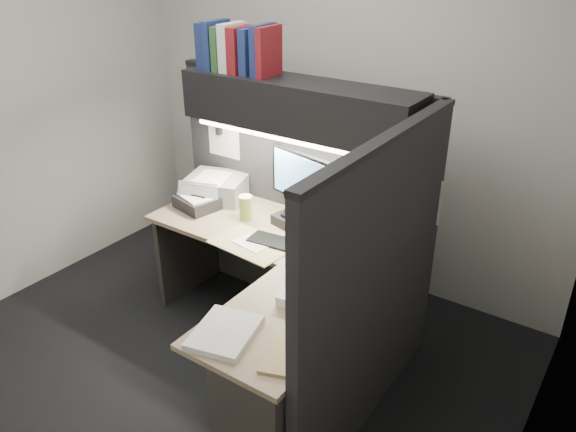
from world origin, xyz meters
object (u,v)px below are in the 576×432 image
at_px(telephone, 353,240).
at_px(coffee_cup, 246,208).
at_px(monitor, 300,199).
at_px(keyboard, 284,244).
at_px(overhead_shelf, 297,106).
at_px(notebook_stack, 197,202).
at_px(desk, 266,330).
at_px(printer, 217,187).

distance_m(telephone, coffee_cup, 0.76).
distance_m(monitor, keyboard, 0.32).
height_order(overhead_shelf, notebook_stack, overhead_shelf).
distance_m(desk, printer, 1.27).
xyz_separation_m(desk, monitor, (-0.22, 0.67, 0.49)).
distance_m(coffee_cup, printer, 0.41).
relative_size(telephone, notebook_stack, 0.74).
distance_m(printer, notebook_stack, 0.21).
xyz_separation_m(overhead_shelf, printer, (-0.67, -0.02, -0.69)).
height_order(telephone, notebook_stack, notebook_stack).
bearing_deg(keyboard, telephone, 27.20).
xyz_separation_m(monitor, keyboard, (0.05, -0.25, -0.19)).
relative_size(keyboard, printer, 1.11).
xyz_separation_m(monitor, coffee_cup, (-0.36, -0.10, -0.12)).
bearing_deg(notebook_stack, desk, -28.41).
distance_m(desk, monitor, 0.86).
distance_m(desk, keyboard, 0.54).
relative_size(overhead_shelf, notebook_stack, 5.57).
bearing_deg(overhead_shelf, telephone, -11.69).
distance_m(desk, telephone, 0.75).
bearing_deg(monitor, notebook_stack, -155.62).
xyz_separation_m(desk, printer, (-0.97, 0.73, 0.37)).
height_order(telephone, printer, printer).
relative_size(desk, coffee_cup, 10.81).
height_order(desk, printer, printer).
height_order(monitor, notebook_stack, monitor).
relative_size(monitor, coffee_cup, 3.25).
xyz_separation_m(overhead_shelf, telephone, (0.47, -0.10, -0.73)).
bearing_deg(keyboard, notebook_stack, 165.87).
bearing_deg(coffee_cup, desk, -44.61).
bearing_deg(keyboard, printer, 151.77).
bearing_deg(notebook_stack, printer, 90.01).
height_order(keyboard, telephone, telephone).
bearing_deg(desk, coffee_cup, 135.39).
xyz_separation_m(overhead_shelf, keyboard, (0.13, -0.33, -0.76)).
distance_m(telephone, printer, 1.14).
bearing_deg(keyboard, desk, -74.44).
height_order(coffee_cup, printer, printer).
bearing_deg(desk, monitor, 108.36).
xyz_separation_m(monitor, telephone, (0.39, -0.02, -0.16)).
bearing_deg(telephone, monitor, 168.02).
relative_size(monitor, keyboard, 1.14).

